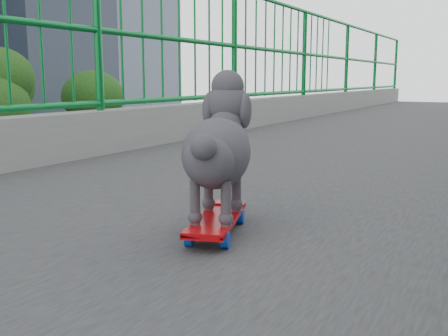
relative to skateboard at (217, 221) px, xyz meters
name	(u,v)px	position (x,y,z in m)	size (l,w,h in m)	color
skateboard	(217,221)	(0.00, 0.00, 0.00)	(0.26, 0.47, 0.06)	#C0060A
poodle	(218,146)	(-0.01, 0.03, 0.25)	(0.32, 0.52, 0.45)	#2B292E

